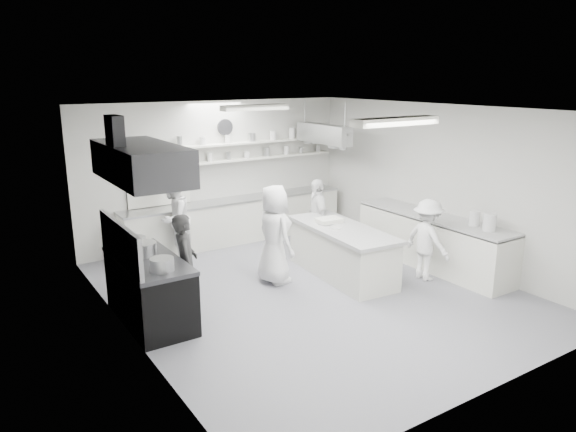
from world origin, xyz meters
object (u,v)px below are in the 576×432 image
back_counter (237,220)px  right_counter (432,242)px  prep_island (342,253)px  cook_stove (186,263)px  stove (150,292)px  cook_back (174,219)px

back_counter → right_counter: (2.35, -3.40, 0.01)m
back_counter → right_counter: right_counter is taller
prep_island → cook_stove: size_ratio=1.51×
stove → cook_back: 2.72m
right_counter → stove: bearing=173.5°
prep_island → cook_back: 3.30m
cook_back → cook_stove: bearing=30.3°
back_counter → cook_stove: (-2.30, -2.74, 0.30)m
stove → prep_island: 3.51m
stove → back_counter: (2.90, 2.80, 0.01)m
back_counter → prep_island: size_ratio=2.18×
prep_island → cook_back: size_ratio=1.38×
cook_stove → cook_back: bearing=1.6°
stove → right_counter: right_counter is taller
stove → back_counter: size_ratio=0.36×
stove → cook_stove: cook_stove is taller
prep_island → cook_stove: 2.93m
right_counter → cook_stove: cook_stove is taller
prep_island → right_counter: bearing=-12.2°
stove → prep_island: size_ratio=0.78×
cook_stove → back_counter: bearing=-21.2°
right_counter → cook_stove: size_ratio=2.17×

